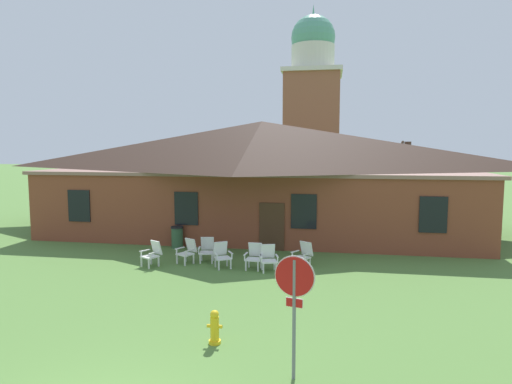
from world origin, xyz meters
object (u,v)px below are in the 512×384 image
Objects in this scene: lawn_chair_middle at (222,254)px; lawn_chair_right_end at (254,255)px; stop_sign at (294,293)px; fire_hydrant at (215,328)px; lawn_chair_left_end at (207,249)px; lawn_chair_far_side at (268,257)px; lawn_chair_under_eave at (303,254)px; lawn_chair_by_porch at (153,253)px; lawn_chair_near_door at (188,251)px; trash_bin at (177,237)px.

lawn_chair_middle is 1.23m from lawn_chair_right_end.
stop_sign is 2.65m from fire_hydrant.
lawn_chair_left_end is 2.13m from lawn_chair_right_end.
lawn_chair_far_side and lawn_chair_under_eave have the same top height.
lawn_chair_under_eave is (3.81, -0.17, 0.00)m from lawn_chair_left_end.
fire_hydrant is (-1.92, 1.22, -1.35)m from stop_sign.
lawn_chair_left_end is at bearing 27.90° from lawn_chair_by_porch.
lawn_chair_by_porch is 4.44m from lawn_chair_far_side.
stop_sign reaches higher than lawn_chair_near_door.
lawn_chair_by_porch is at bearing -87.81° from trash_bin.
lawn_chair_left_end is (-4.14, 8.19, -1.23)m from stop_sign.
lawn_chair_by_porch is 1.33m from lawn_chair_near_door.
stop_sign reaches higher than lawn_chair_middle.
lawn_chair_under_eave is 0.98× the size of trash_bin.
trash_bin is at bearing 135.17° from lawn_chair_middle.
lawn_chair_middle is at bearing 5.59° from lawn_chair_by_porch.
lawn_chair_by_porch is 1.00× the size of lawn_chair_left_end.
fire_hydrant is at bearing -55.78° from lawn_chair_by_porch.
lawn_chair_far_side is 1.41m from lawn_chair_under_eave.
lawn_chair_far_side is at bearing 86.62° from fire_hydrant.
lawn_chair_right_end is at bearing 4.35° from lawn_chair_by_porch.
lawn_chair_under_eave is at bearing 92.36° from stop_sign.
lawn_chair_near_door is 3.28m from lawn_chair_far_side.
lawn_chair_near_door is at bearing 113.65° from fire_hydrant.
lawn_chair_near_door is at bearing 121.60° from stop_sign.
lawn_chair_near_door is 2.73m from trash_bin.
lawn_chair_right_end is 0.98× the size of trash_bin.
stop_sign is 2.56× the size of lawn_chair_right_end.
lawn_chair_right_end is 1.00× the size of lawn_chair_under_eave.
trash_bin is at bearing 118.42° from lawn_chair_near_door.
trash_bin is at bearing 147.67° from lawn_chair_far_side.
lawn_chair_right_end is (2.02, -0.69, 0.00)m from lawn_chair_left_end.
lawn_chair_near_door is 1.00× the size of lawn_chair_right_end.
lawn_chair_near_door is 1.00× the size of lawn_chair_under_eave.
lawn_chair_right_end is 4.83m from trash_bin.
stop_sign reaches higher than lawn_chair_by_porch.
fire_hydrant is at bearing -103.15° from lawn_chair_under_eave.
trash_bin is (-1.97, 2.02, -0.00)m from lawn_chair_left_end.
lawn_chair_far_side is (-1.56, 7.34, -1.23)m from stop_sign.
lawn_chair_near_door is 7.20m from fire_hydrant.
lawn_chair_near_door and lawn_chair_left_end have the same top height.
lawn_chair_near_door reaches higher than fire_hydrant.
stop_sign is 11.97m from trash_bin.
stop_sign is at bearing -87.64° from lawn_chair_under_eave.
trash_bin is at bearing 92.19° from lawn_chair_by_porch.
lawn_chair_under_eave is at bearing 76.85° from fire_hydrant.
stop_sign is 2.56× the size of lawn_chair_near_door.
trash_bin is at bearing 120.87° from stop_sign.
stop_sign is 2.56× the size of lawn_chair_under_eave.
stop_sign is 8.28m from lawn_chair_middle.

